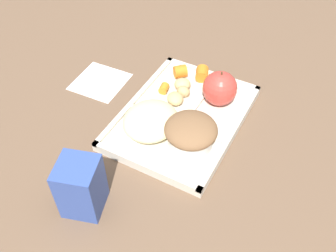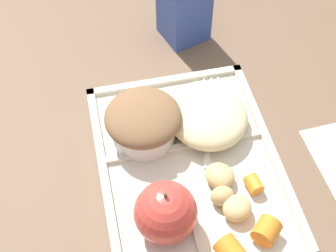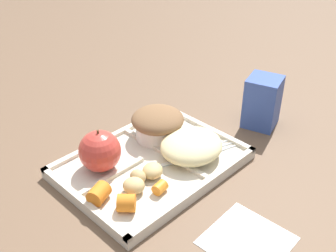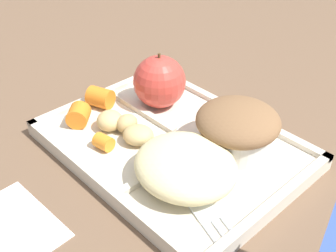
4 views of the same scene
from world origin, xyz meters
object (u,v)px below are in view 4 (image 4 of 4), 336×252
Objects in this scene: plastic_fork at (193,195)px; lunch_tray at (172,146)px; green_apple at (159,82)px; bran_muffin at (237,127)px.

lunch_tray is at bearing 149.71° from plastic_fork.
lunch_tray is at bearing -32.63° from green_apple.
green_apple is at bearing 180.00° from bran_muffin.
green_apple reaches higher than lunch_tray.
plastic_fork is at bearing -77.50° from bran_muffin.
bran_muffin is at bearing 102.50° from plastic_fork.
green_apple is (-0.07, 0.05, 0.04)m from lunch_tray.
plastic_fork is (0.15, -0.09, -0.03)m from green_apple.
lunch_tray is 0.09m from plastic_fork.
plastic_fork is (0.02, -0.09, -0.03)m from bran_muffin.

